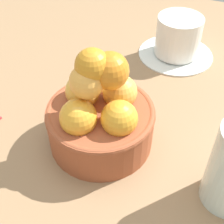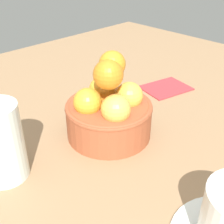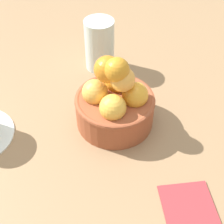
{
  "view_description": "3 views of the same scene",
  "coord_description": "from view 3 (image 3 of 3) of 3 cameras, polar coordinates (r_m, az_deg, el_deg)",
  "views": [
    {
      "loc": [
        11.93,
        -27.25,
        33.98
      ],
      "look_at": [
        0.57,
        2.83,
        3.24
      ],
      "focal_mm": 50.5,
      "sensor_mm": 36.0,
      "label": 1
    },
    {
      "loc": [
        29.19,
        30.54,
        29.44
      ],
      "look_at": [
        0.07,
        0.82,
        4.84
      ],
      "focal_mm": 47.17,
      "sensor_mm": 36.0,
      "label": 2
    },
    {
      "loc": [
        -40.04,
        15.13,
        44.69
      ],
      "look_at": [
        -1.93,
        1.25,
        4.65
      ],
      "focal_mm": 52.05,
      "sensor_mm": 36.0,
      "label": 3
    }
  ],
  "objects": [
    {
      "name": "ground_plane",
      "position": [
        0.64,
        0.47,
        -3.14
      ],
      "size": [
        123.57,
        104.86,
        4.93
      ],
      "primitive_type": "cube",
      "color": "#997551"
    },
    {
      "name": "terracotta_bowl",
      "position": [
        0.58,
        0.51,
        1.83
      ],
      "size": [
        14.51,
        14.51,
        14.84
      ],
      "color": "#9E4C2D",
      "rests_on": "ground_plane"
    },
    {
      "name": "water_glass",
      "position": [
        0.72,
        -2.2,
        11.73
      ],
      "size": [
        6.44,
        6.44,
        11.34
      ],
      "primitive_type": "cylinder",
      "color": "silver",
      "rests_on": "ground_plane"
    },
    {
      "name": "folded_napkin",
      "position": [
        0.52,
        13.64,
        -16.8
      ],
      "size": [
        11.74,
        9.96,
        0.6
      ],
      "primitive_type": "cube",
      "rotation": [
        0.0,
        0.0,
        -0.23
      ],
      "color": "#B23338",
      "rests_on": "ground_plane"
    }
  ]
}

